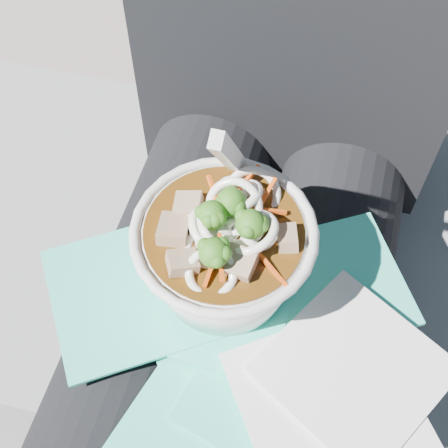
% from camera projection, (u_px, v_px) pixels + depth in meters
% --- Properties ---
extents(stone_ledge, '(1.02, 0.53, 0.46)m').
position_uv_depth(stone_ledge, '(252.00, 328.00, 0.97)').
color(stone_ledge, slate).
rests_on(stone_ledge, ground).
extents(lap, '(0.31, 0.48, 0.15)m').
position_uv_depth(lap, '(228.00, 341.00, 0.64)').
color(lap, black).
rests_on(lap, stone_ledge).
extents(person_body, '(0.34, 0.94, 1.00)m').
position_uv_depth(person_body, '(250.00, 254.00, 0.67)').
color(person_body, black).
rests_on(person_body, ground).
extents(plastic_bag, '(0.37, 0.35, 0.01)m').
position_uv_depth(plastic_bag, '(236.00, 333.00, 0.56)').
color(plastic_bag, '#31CEB1').
rests_on(plastic_bag, lap).
extents(napkins, '(0.21, 0.22, 0.01)m').
position_uv_depth(napkins, '(338.00, 389.00, 0.52)').
color(napkins, silver).
rests_on(napkins, plastic_bag).
extents(udon_bowl, '(0.19, 0.19, 0.20)m').
position_uv_depth(udon_bowl, '(224.00, 249.00, 0.53)').
color(udon_bowl, silver).
rests_on(udon_bowl, plastic_bag).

